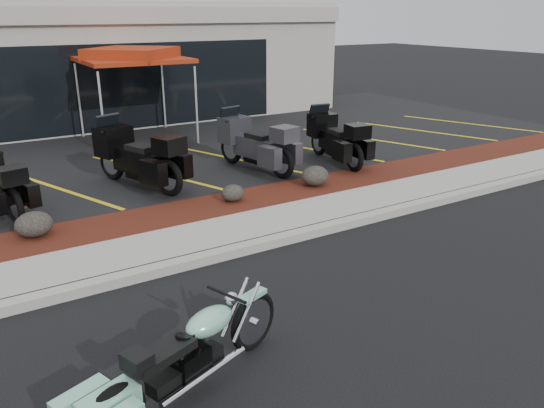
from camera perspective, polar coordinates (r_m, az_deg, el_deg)
ground at (r=8.05m, az=0.91°, el=-7.35°), size 90.00×90.00×0.00m
curb at (r=8.71m, az=-2.25°, el=-4.58°), size 24.00×0.25×0.15m
sidewalk at (r=9.28m, az=-4.36°, el=-3.04°), size 24.00×1.20×0.15m
mulch_bed at (r=10.29m, az=-7.42°, el=-0.76°), size 24.00×1.20×0.16m
upper_lot at (r=15.18m, az=-15.87°, el=5.43°), size 26.00×9.60×0.15m
dealership_building at (r=20.93m, az=-21.34°, el=14.05°), size 18.00×8.16×4.00m
boulder_left at (r=9.64m, az=-24.24°, el=-2.01°), size 0.61×0.51×0.43m
boulder_mid at (r=10.48m, az=-4.25°, el=1.18°), size 0.47×0.39×0.33m
boulder_right at (r=11.43m, az=4.64°, el=3.04°), size 0.61×0.51×0.43m
hero_cruiser at (r=6.15m, az=-2.06°, el=-11.68°), size 2.74×1.55×0.94m
touring_black_mid at (r=12.23m, az=-17.00°, el=5.82°), size 1.83×2.71×1.47m
touring_grey at (r=13.07m, az=-4.45°, el=7.38°), size 1.44×2.57×1.41m
touring_black_rear at (r=13.86m, az=5.11°, el=7.95°), size 1.14×2.39×1.34m
traffic_cone at (r=14.73m, az=-15.35°, el=6.38°), size 0.41×0.41×0.51m
popup_canopy at (r=15.84m, az=-14.81°, el=15.07°), size 3.59×3.59×2.60m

